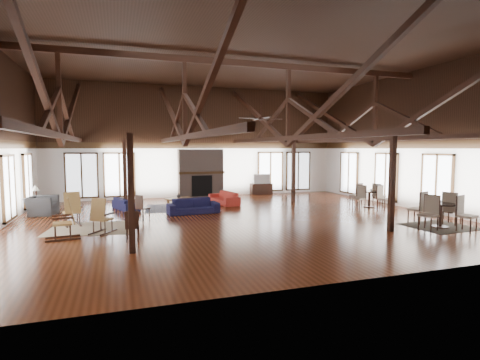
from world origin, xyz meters
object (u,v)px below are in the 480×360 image
object	(u,v)px
sofa_navy_left	(126,204)
armchair	(42,206)
coffee_table	(179,199)
tv_console	(261,189)
sofa_orange	(224,198)
sofa_navy_front	(193,206)
cafe_table_far	(369,196)
cafe_table_near	(441,211)

from	to	relation	value
sofa_navy_left	armchair	distance (m)	3.24
armchair	sofa_navy_left	bearing A→B (deg)	-75.43
sofa_navy_left	coffee_table	bearing A→B (deg)	-113.75
sofa_navy_left	armchair	world-z (taller)	armchair
tv_console	sofa_orange	bearing A→B (deg)	-136.46
sofa_navy_front	sofa_orange	distance (m)	2.85
sofa_navy_left	tv_console	distance (m)	8.17
cafe_table_far	cafe_table_near	bearing A→B (deg)	-96.49
sofa_navy_front	cafe_table_near	distance (m)	9.09
sofa_navy_front	cafe_table_near	size ratio (longest dim) A/B	0.94
sofa_orange	coffee_table	world-z (taller)	sofa_orange
cafe_table_near	cafe_table_far	bearing A→B (deg)	83.51
coffee_table	tv_console	size ratio (longest dim) A/B	1.02
sofa_orange	sofa_navy_left	bearing A→B (deg)	-96.87
sofa_navy_front	coffee_table	distance (m)	1.71
sofa_orange	cafe_table_far	world-z (taller)	cafe_table_far
cafe_table_far	sofa_orange	bearing A→B (deg)	153.31
cafe_table_far	tv_console	xyz separation A→B (m)	(-2.92, 5.90, -0.20)
cafe_table_near	cafe_table_far	world-z (taller)	cafe_table_near
sofa_navy_front	cafe_table_far	xyz separation A→B (m)	(7.89, -0.89, 0.21)
sofa_orange	tv_console	xyz separation A→B (m)	(3.05, 2.90, 0.02)
sofa_orange	coffee_table	size ratio (longest dim) A/B	1.55
sofa_orange	coffee_table	bearing A→B (deg)	-88.94
sofa_orange	sofa_navy_front	bearing A→B (deg)	-52.08
coffee_table	sofa_navy_front	bearing A→B (deg)	-97.79
sofa_navy_left	cafe_table_far	distance (m)	10.83
cafe_table_near	sofa_navy_front	bearing A→B (deg)	144.37
cafe_table_far	tv_console	distance (m)	6.59
coffee_table	cafe_table_far	xyz separation A→B (m)	(8.20, -2.57, 0.12)
sofa_orange	cafe_table_near	bearing A→B (deg)	26.50
sofa_navy_left	coffee_table	distance (m)	2.28
armchair	tv_console	xyz separation A→B (m)	(10.77, 3.48, -0.06)
sofa_navy_front	cafe_table_far	bearing A→B (deg)	-10.33
sofa_navy_left	cafe_table_far	xyz separation A→B (m)	(10.47, -2.76, 0.26)
armchair	cafe_table_near	xyz separation A→B (m)	(13.19, -6.83, 0.19)
sofa_navy_front	tv_console	distance (m)	7.05
coffee_table	tv_console	world-z (taller)	tv_console
cafe_table_far	sofa_navy_left	bearing A→B (deg)	165.22
sofa_navy_left	sofa_orange	world-z (taller)	sofa_orange
sofa_orange	coffee_table	xyz separation A→B (m)	(-2.23, -0.43, 0.10)
sofa_navy_front	tv_console	world-z (taller)	tv_console
sofa_orange	coffee_table	distance (m)	2.27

